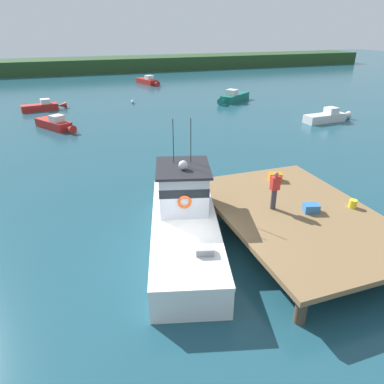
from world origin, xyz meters
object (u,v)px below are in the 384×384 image
(bait_bucket, at_px, (353,204))
(deckhand_by_the_boat, at_px, (275,190))
(moored_boat_far_right, at_px, (56,124))
(crate_stack_mid_dock, at_px, (311,208))
(crate_single_far, at_px, (275,177))
(moored_boat_outer_mooring, at_px, (233,97))
(moored_boat_near_channel, at_px, (328,117))
(moored_boat_mid_harbor, at_px, (43,106))
(main_fishing_boat, at_px, (184,218))
(mooring_buoy_channel_marker, at_px, (133,102))
(moored_boat_off_the_point, at_px, (148,81))
(mooring_buoy_inshore, at_px, (58,118))

(bait_bucket, bearing_deg, deckhand_by_the_boat, 162.39)
(moored_boat_far_right, bearing_deg, crate_stack_mid_dock, -65.38)
(crate_stack_mid_dock, relative_size, crate_single_far, 1.00)
(moored_boat_outer_mooring, bearing_deg, moored_boat_near_channel, -69.93)
(bait_bucket, relative_size, moored_boat_mid_harbor, 0.07)
(crate_stack_mid_dock, relative_size, moored_boat_mid_harbor, 0.13)
(main_fishing_boat, relative_size, deckhand_by_the_boat, 6.09)
(main_fishing_boat, relative_size, moored_boat_far_right, 2.19)
(bait_bucket, xyz_separation_m, moored_boat_mid_harbor, (-12.99, 30.00, -0.98))
(crate_stack_mid_dock, relative_size, moored_boat_near_channel, 0.12)
(bait_bucket, xyz_separation_m, mooring_buoy_channel_marker, (-3.53, 30.32, -1.17))
(moored_boat_near_channel, xyz_separation_m, moored_boat_mid_harbor, (-24.81, 13.75, -0.04))
(main_fishing_boat, bearing_deg, mooring_buoy_channel_marker, 83.47)
(deckhand_by_the_boat, relative_size, mooring_buoy_channel_marker, 4.00)
(moored_boat_off_the_point, distance_m, mooring_buoy_channel_marker, 14.28)
(moored_boat_near_channel, xyz_separation_m, moored_boat_far_right, (-23.58, 5.59, -0.02))
(moored_boat_near_channel, height_order, moored_boat_outer_mooring, moored_boat_outer_mooring)
(moored_boat_near_channel, height_order, moored_boat_far_right, moored_boat_near_channel)
(crate_stack_mid_dock, bearing_deg, moored_boat_near_channel, 49.45)
(moored_boat_off_the_point, bearing_deg, crate_stack_mid_dock, -94.21)
(crate_stack_mid_dock, relative_size, mooring_buoy_inshore, 1.33)
(moored_boat_near_channel, bearing_deg, main_fishing_boat, -142.13)
(crate_single_far, relative_size, moored_boat_off_the_point, 0.12)
(moored_boat_off_the_point, bearing_deg, moored_boat_near_channel, -69.13)
(crate_stack_mid_dock, bearing_deg, main_fishing_boat, 162.96)
(crate_stack_mid_dock, relative_size, moored_boat_off_the_point, 0.12)
(bait_bucket, height_order, moored_boat_far_right, bait_bucket)
(moored_boat_mid_harbor, relative_size, moored_boat_far_right, 1.00)
(moored_boat_near_channel, distance_m, mooring_buoy_channel_marker, 20.82)
(main_fishing_boat, relative_size, crate_stack_mid_dock, 16.55)
(deckhand_by_the_boat, bearing_deg, moored_boat_far_right, 112.37)
(main_fishing_boat, distance_m, crate_stack_mid_dock, 5.17)
(main_fishing_boat, height_order, moored_boat_near_channel, main_fishing_boat)
(moored_boat_mid_harbor, distance_m, moored_boat_far_right, 8.26)
(deckhand_by_the_boat, relative_size, moored_boat_far_right, 0.36)
(moored_boat_near_channel, relative_size, moored_boat_mid_harbor, 1.11)
(crate_stack_mid_dock, distance_m, mooring_buoy_channel_marker, 30.13)
(bait_bucket, bearing_deg, crate_single_far, 113.48)
(mooring_buoy_inshore, bearing_deg, moored_boat_near_channel, -20.66)
(main_fishing_boat, distance_m, moored_boat_near_channel, 23.59)
(moored_boat_off_the_point, relative_size, mooring_buoy_inshore, 11.54)
(moored_boat_far_right, distance_m, mooring_buoy_channel_marker, 11.82)
(moored_boat_near_channel, distance_m, moored_boat_off_the_point, 29.42)
(moored_boat_near_channel, bearing_deg, mooring_buoy_inshore, 159.34)
(moored_boat_outer_mooring, bearing_deg, deckhand_by_the_boat, -112.22)
(crate_single_far, xyz_separation_m, mooring_buoy_channel_marker, (-1.99, 26.77, -1.18))
(deckhand_by_the_boat, distance_m, moored_boat_near_channel, 21.45)
(main_fishing_boat, xyz_separation_m, moored_boat_off_the_point, (8.13, 41.97, -0.56))
(moored_boat_near_channel, height_order, moored_boat_off_the_point, moored_boat_off_the_point)
(deckhand_by_the_boat, height_order, mooring_buoy_channel_marker, deckhand_by_the_boat)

